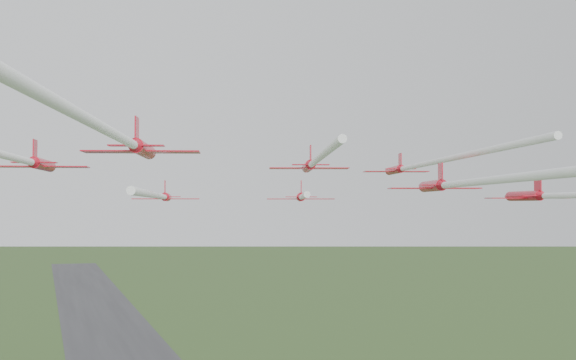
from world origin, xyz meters
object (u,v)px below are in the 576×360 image
object	(u,v)px
jet_lead	(302,197)
jet_row4_right	(494,180)
jet_row2_right	(421,165)
jet_row3_right	(573,195)
jet_row2_left	(161,196)
jet_row4_left	(108,130)
jet_row3_mid	(314,162)
jet_row3_left	(15,158)

from	to	relation	value
jet_lead	jet_row4_right	xyz separation A→B (m)	(-5.08, -55.09, 0.61)
jet_row2_right	jet_row4_right	size ratio (longest dim) A/B	0.89
jet_row4_right	jet_lead	bearing A→B (deg)	100.31
jet_row3_right	jet_row2_left	bearing A→B (deg)	164.38
jet_lead	jet_row4_left	distance (m)	58.31
jet_lead	jet_row3_mid	xyz separation A→B (m)	(-7.39, -26.44, 3.10)
jet_lead	jet_row4_left	world-z (taller)	jet_row4_left
jet_lead	jet_row2_left	world-z (taller)	jet_lead
jet_row2_right	jet_row3_mid	xyz separation A→B (m)	(-14.62, -6.14, -0.29)
jet_row2_right	jet_row3_left	distance (m)	42.34
jet_row3_mid	jet_lead	bearing A→B (deg)	89.73
jet_row3_mid	jet_row4_left	world-z (taller)	jet_row4_left
jet_row3_right	jet_row3_left	bearing A→B (deg)	178.92
jet_row2_left	jet_row3_mid	xyz separation A→B (m)	(13.49, -9.39, 3.23)
jet_row2_left	jet_row3_left	size ratio (longest dim) A/B	0.98
jet_row2_left	jet_row4_left	xyz separation A→B (m)	(-7.93, -33.53, 3.66)
jet_row3_right	jet_row4_right	size ratio (longest dim) A/B	0.79
jet_row2_left	jet_row3_mid	bearing A→B (deg)	-24.17
jet_row2_right	jet_row3_right	xyz separation A→B (m)	(8.18, -15.27, -3.48)
jet_row4_left	jet_lead	bearing A→B (deg)	74.05
jet_row2_right	jet_row4_right	xyz separation A→B (m)	(-12.32, -34.79, -2.79)
jet_lead	jet_row4_left	xyz separation A→B (m)	(-28.81, -50.57, 3.53)
jet_row3_left	jet_row3_right	distance (m)	51.64
jet_row2_left	jet_row4_left	world-z (taller)	jet_row4_left
jet_row2_left	jet_row3_left	bearing A→B (deg)	-141.61
jet_row3_mid	jet_row3_right	distance (m)	24.76
jet_row4_right	jet_row3_right	bearing A→B (deg)	59.19
jet_row2_left	jet_row2_right	xyz separation A→B (m)	(28.11, -3.25, 3.52)
jet_row2_left	jet_row4_right	world-z (taller)	jet_row4_right
jet_row3_mid	jet_row4_left	distance (m)	32.27
jet_lead	jet_row4_left	size ratio (longest dim) A/B	0.65
jet_row2_right	jet_row4_right	distance (m)	37.01
jet_lead	jet_row3_mid	world-z (taller)	jet_row3_mid
jet_row2_left	jet_row4_right	bearing A→B (deg)	-56.78
jet_row4_right	jet_row2_left	bearing A→B (deg)	128.13
jet_lead	jet_row2_left	distance (m)	26.95
jet_row3_left	jet_row3_right	size ratio (longest dim) A/B	1.12
jet_row3_right	jet_row4_left	bearing A→B (deg)	-149.84
jet_row3_left	jet_row4_right	distance (m)	42.86
jet_row2_left	jet_row4_left	distance (m)	34.65
jet_row3_left	jet_row3_mid	bearing A→B (deg)	6.04
jet_row3_mid	jet_row4_right	distance (m)	28.85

